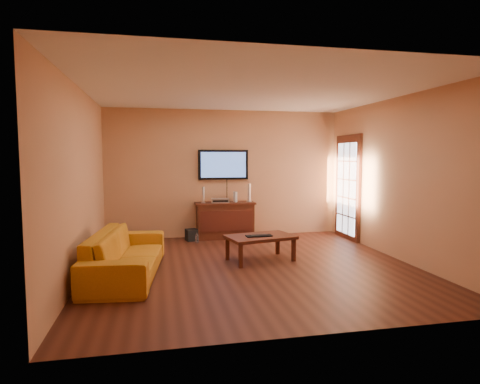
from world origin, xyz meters
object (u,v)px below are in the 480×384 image
object	(u,v)px
media_console	(225,220)
speaker_right	(249,193)
av_receiver	(220,200)
coffee_table	(260,239)
subwoofer	(192,235)
game_console	(235,197)
television	(223,165)
keyboard	(259,236)
speaker_left	(203,196)
sofa	(126,246)
bottle	(197,238)

from	to	relation	value
media_console	speaker_right	distance (m)	0.76
media_console	av_receiver	bearing A→B (deg)	-175.64
media_console	coffee_table	distance (m)	1.96
coffee_table	subwoofer	world-z (taller)	coffee_table
game_console	media_console	bearing A→B (deg)	-177.33
game_console	coffee_table	bearing A→B (deg)	-95.97
television	keyboard	world-z (taller)	television
av_receiver	subwoofer	size ratio (longest dim) A/B	1.56
television	speaker_left	world-z (taller)	television
media_console	television	bearing A→B (deg)	90.00
media_console	av_receiver	world-z (taller)	av_receiver
television	sofa	world-z (taller)	television
television	speaker_right	world-z (taller)	television
av_receiver	keyboard	world-z (taller)	av_receiver
coffee_table	sofa	xyz separation A→B (m)	(-2.10, -0.43, 0.07)
media_console	coffee_table	world-z (taller)	media_console
game_console	keyboard	xyz separation A→B (m)	(-0.00, -2.04, -0.44)
speaker_right	speaker_left	bearing A→B (deg)	-176.92
sofa	bottle	world-z (taller)	sofa
television	bottle	size ratio (longest dim) A/B	5.54
coffee_table	subwoofer	bearing A→B (deg)	118.06
speaker_left	bottle	size ratio (longest dim) A/B	1.73
media_console	game_console	xyz separation A→B (m)	(0.23, 0.04, 0.48)
television	game_console	bearing A→B (deg)	-34.89
subwoofer	bottle	world-z (taller)	subwoofer
speaker_right	game_console	size ratio (longest dim) A/B	1.78
speaker_left	keyboard	bearing A→B (deg)	-70.87
speaker_right	av_receiver	xyz separation A→B (m)	(-0.63, -0.03, -0.14)
speaker_left	game_console	size ratio (longest dim) A/B	1.55
keyboard	speaker_right	bearing A→B (deg)	81.50
speaker_right	subwoofer	size ratio (longest dim) A/B	1.64
av_receiver	bottle	distance (m)	0.96
keyboard	game_console	bearing A→B (deg)	89.90
television	bottle	xyz separation A→B (m)	(-0.63, -0.57, -1.45)
game_console	subwoofer	bearing A→B (deg)	-177.32
speaker_left	av_receiver	world-z (taller)	speaker_left
sofa	av_receiver	bearing A→B (deg)	-29.99
media_console	coffee_table	size ratio (longest dim) A/B	1.04
game_console	bottle	xyz separation A→B (m)	(-0.86, -0.41, -0.78)
coffee_table	av_receiver	size ratio (longest dim) A/B	3.26
media_console	sofa	distance (m)	3.00
av_receiver	subwoofer	world-z (taller)	av_receiver
sofa	speaker_left	distance (m)	2.76
speaker_right	sofa	bearing A→B (deg)	-134.67
keyboard	media_console	bearing A→B (deg)	96.40
television	game_console	world-z (taller)	television
media_console	av_receiver	xyz separation A→B (m)	(-0.10, -0.01, 0.42)
sofa	subwoofer	size ratio (longest dim) A/B	9.41
keyboard	sofa	bearing A→B (deg)	-169.93
media_console	sofa	size ratio (longest dim) A/B	0.56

